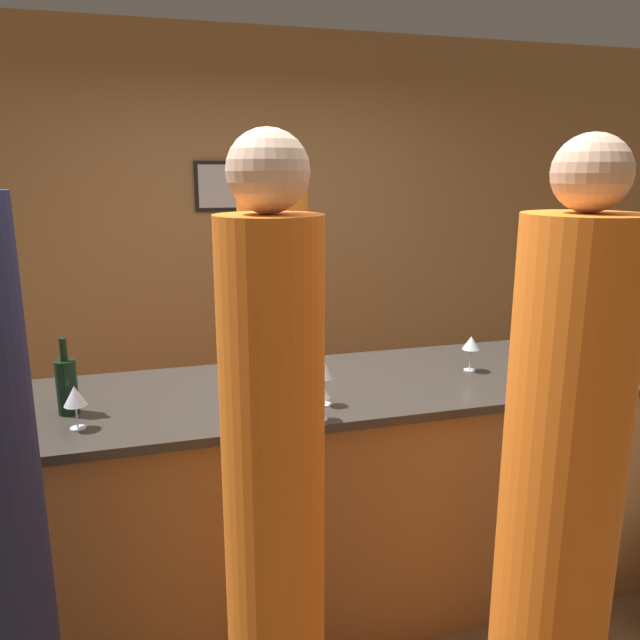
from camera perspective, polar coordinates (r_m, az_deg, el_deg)
ground_plane at (r=3.07m, az=1.02°, el=-23.70°), size 14.00×14.00×0.00m
back_wall at (r=4.52m, az=-6.80°, el=7.65°), size 8.00×0.08×2.80m
bar_counter at (r=2.79m, az=1.06°, el=-15.50°), size 3.33×0.80×1.00m
bartender at (r=3.40m, az=-4.16°, el=-2.21°), size 0.37×0.37×2.00m
guest_0 at (r=2.11m, az=21.13°, el=-14.01°), size 0.36×0.36×1.96m
guest_2 at (r=1.83m, az=-4.22°, el=-16.64°), size 0.28×0.28×1.96m
wine_bottle_0 at (r=3.43m, az=21.86°, el=0.03°), size 0.07×0.07×0.31m
wine_bottle_1 at (r=2.43m, az=-22.14°, el=-5.56°), size 0.07×0.07×0.28m
wine_glass_1 at (r=2.27m, az=-21.50°, el=-6.57°), size 0.08×0.08×0.15m
wine_glass_2 at (r=2.22m, az=-6.30°, el=-6.23°), size 0.06×0.06×0.15m
wine_glass_3 at (r=2.32m, az=0.38°, el=-4.63°), size 0.07×0.07×0.18m
wine_glass_4 at (r=2.19m, az=0.01°, el=-6.53°), size 0.07×0.07×0.14m
wine_glass_5 at (r=2.80m, az=13.60°, el=-2.12°), size 0.08×0.08×0.16m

